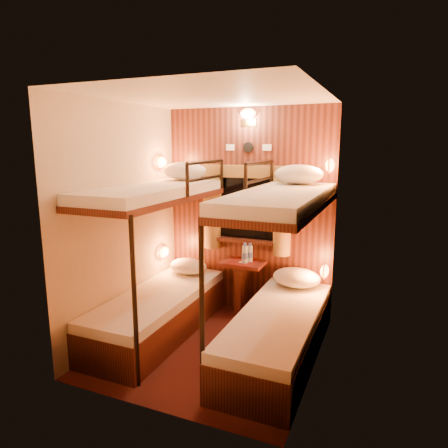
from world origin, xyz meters
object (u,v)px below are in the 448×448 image
at_px(bunk_left, 158,283).
at_px(bunk_right, 279,301).
at_px(table, 242,281).
at_px(bottle_left, 245,255).
at_px(bottle_right, 250,254).

distance_m(bunk_left, bunk_right, 1.30).
bearing_deg(table, bunk_left, -129.67).
xyz_separation_m(bunk_right, bottle_left, (-0.60, 0.73, 0.19)).
xyz_separation_m(bunk_left, table, (0.65, 0.78, -0.14)).
distance_m(bunk_left, table, 1.02).
height_order(table, bottle_left, bottle_left).
height_order(bunk_right, bottle_left, bunk_right).
distance_m(bunk_right, bottle_right, 1.00).
xyz_separation_m(table, bottle_left, (0.05, -0.05, 0.34)).
bearing_deg(bunk_left, bunk_right, 0.00).
bearing_deg(table, bottle_right, 16.56).
bearing_deg(bunk_right, table, 129.67).
bearing_deg(bottle_left, table, 135.66).
xyz_separation_m(table, bottle_right, (0.09, 0.03, 0.33)).
bearing_deg(bottle_left, bunk_right, -50.77).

